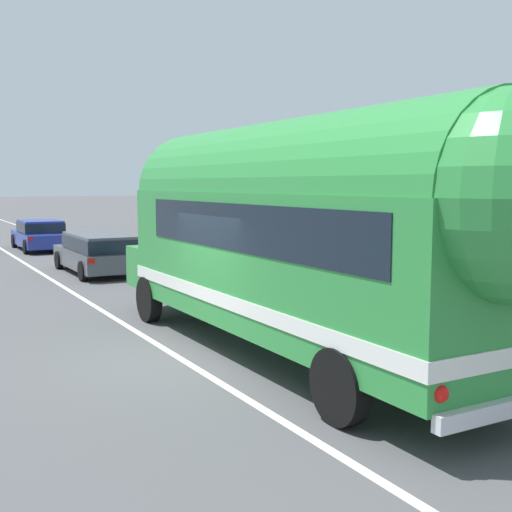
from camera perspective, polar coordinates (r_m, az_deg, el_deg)
name	(u,v)px	position (r m, az deg, el deg)	size (l,w,h in m)	color
ground_plane	(183,360)	(11.38, -6.50, -9.14)	(300.00, 300.00, 0.00)	#4C4C4F
lane_markings	(92,272)	(23.08, -14.33, -1.35)	(3.62, 80.00, 0.01)	silver
painted_bus	(306,228)	(10.76, 4.42, 2.46)	(2.61, 11.60, 4.12)	#2D8C3D
car_lead	(98,250)	(22.44, -13.83, 0.49)	(1.97, 4.79, 1.37)	#474C51
car_second	(40,234)	(31.33, -18.53, 1.88)	(2.04, 4.80, 1.37)	navy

